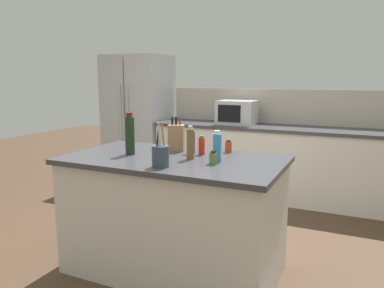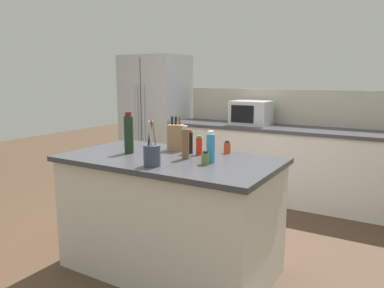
% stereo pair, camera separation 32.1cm
% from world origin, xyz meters
% --- Properties ---
extents(ground_plane, '(14.00, 14.00, 0.00)m').
position_xyz_m(ground_plane, '(0.00, 0.00, 0.00)').
color(ground_plane, '#473323').
extents(back_counter_run, '(3.16, 0.66, 0.94)m').
position_xyz_m(back_counter_run, '(0.30, 2.20, 0.47)').
color(back_counter_run, beige).
rests_on(back_counter_run, ground_plane).
extents(wall_backsplash, '(3.12, 0.03, 0.46)m').
position_xyz_m(wall_backsplash, '(0.30, 2.52, 1.17)').
color(wall_backsplash, '#B2A899').
rests_on(wall_backsplash, back_counter_run).
extents(kitchen_island, '(1.70, 0.94, 0.94)m').
position_xyz_m(kitchen_island, '(0.00, 0.00, 0.47)').
color(kitchen_island, beige).
rests_on(kitchen_island, ground_plane).
extents(refrigerator, '(0.90, 0.75, 1.87)m').
position_xyz_m(refrigerator, '(-1.77, 2.25, 0.94)').
color(refrigerator, '#ADB2B7').
rests_on(refrigerator, ground_plane).
extents(microwave, '(0.49, 0.39, 0.31)m').
position_xyz_m(microwave, '(-0.20, 2.20, 1.10)').
color(microwave, '#ADB2B7').
rests_on(microwave, back_counter_run).
extents(knife_block, '(0.15, 0.14, 0.29)m').
position_xyz_m(knife_block, '(-0.11, 0.26, 1.05)').
color(knife_block, '#936B47').
rests_on(knife_block, kitchen_island).
extents(utensil_crock, '(0.12, 0.12, 0.32)m').
position_xyz_m(utensil_crock, '(0.06, -0.31, 1.02)').
color(utensil_crock, '#333D4C').
rests_on(utensil_crock, kitchen_island).
extents(spice_jar_paprika, '(0.06, 0.06, 0.10)m').
position_xyz_m(spice_jar_paprika, '(0.32, 0.37, 0.99)').
color(spice_jar_paprika, '#B73D1E').
rests_on(spice_jar_paprika, kitchen_island).
extents(spice_jar_oregano, '(0.06, 0.06, 0.10)m').
position_xyz_m(spice_jar_oregano, '(0.37, -0.08, 0.98)').
color(spice_jar_oregano, '#567038').
rests_on(spice_jar_oregano, kitchen_island).
extents(wine_bottle, '(0.08, 0.08, 0.34)m').
position_xyz_m(wine_bottle, '(-0.37, -0.04, 1.10)').
color(wine_bottle, black).
rests_on(wine_bottle, kitchen_island).
extents(pepper_grinder, '(0.06, 0.06, 0.26)m').
position_xyz_m(pepper_grinder, '(0.14, 0.01, 1.06)').
color(pepper_grinder, brown).
rests_on(pepper_grinder, kitchen_island).
extents(soy_sauce_bottle, '(0.05, 0.05, 0.19)m').
position_xyz_m(soy_sauce_bottle, '(0.06, 0.21, 1.03)').
color(soy_sauce_bottle, black).
rests_on(soy_sauce_bottle, kitchen_island).
extents(dish_soap_bottle, '(0.06, 0.06, 0.23)m').
position_xyz_m(dish_soap_bottle, '(0.37, -0.00, 1.05)').
color(dish_soap_bottle, '#3384BC').
rests_on(dish_soap_bottle, kitchen_island).
extents(hot_sauce_bottle, '(0.05, 0.05, 0.16)m').
position_xyz_m(hot_sauce_bottle, '(0.16, 0.20, 1.01)').
color(hot_sauce_bottle, red).
rests_on(hot_sauce_bottle, kitchen_island).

